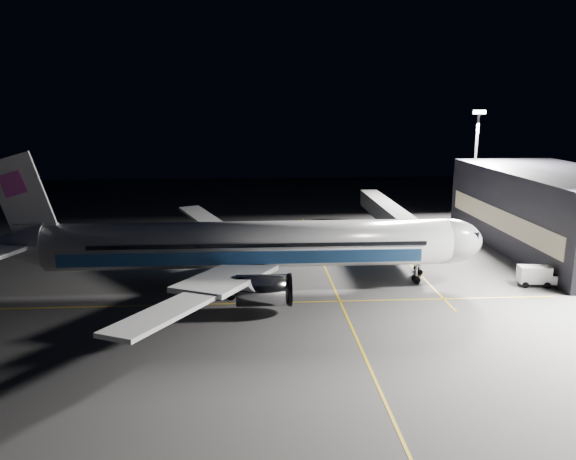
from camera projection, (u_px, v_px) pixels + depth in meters
The scene contains 13 objects.
ground at pixel (251, 286), 68.70m from camera, with size 200.00×200.00×0.00m, color #4C4C4F.
guide_line_main at pixel (332, 284), 69.33m from camera, with size 0.25×80.00×0.01m, color gold.
guide_line_cross at pixel (252, 303), 62.86m from camera, with size 70.00×0.25×0.01m, color gold.
guide_line_side at pixel (406, 260), 79.82m from camera, with size 0.25×40.00×0.01m, color gold.
airliner at pixel (242, 246), 67.48m from camera, with size 61.48×54.22×16.64m.
terminal at pixel (558, 212), 83.90m from camera, with size 18.12×40.00×12.00m.
jet_bridge at pixel (393, 218), 86.63m from camera, with size 3.60×34.40×6.30m.
floodlight_mast_north at pixel (476, 158), 99.59m from camera, with size 2.40×0.68×20.70m.
service_truck at pixel (538, 275), 68.64m from camera, with size 5.00×2.53×2.47m.
baggage_tug at pixel (268, 246), 84.20m from camera, with size 2.81×2.38×1.85m.
safety_cone_a at pixel (239, 254), 82.14m from camera, with size 0.38×0.38×0.56m, color #DC6309.
safety_cone_b at pixel (225, 258), 79.86m from camera, with size 0.46×0.46×0.69m, color #DC6309.
safety_cone_c at pixel (243, 260), 79.25m from camera, with size 0.39×0.39×0.58m, color #DC6309.
Camera 1 is at (0.21, -65.58, 22.07)m, focal length 35.00 mm.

